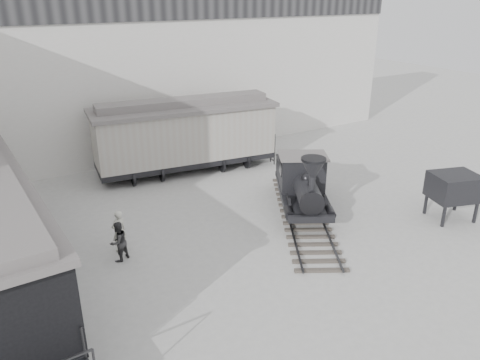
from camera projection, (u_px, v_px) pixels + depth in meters
ground at (313, 256)px, 18.19m from camera, size 90.00×90.00×0.00m
north_wall at (158, 63)px, 27.97m from camera, size 34.00×2.51×11.00m
locomotive at (303, 187)px, 21.46m from camera, size 6.40×9.11×3.30m
boxcar at (185, 133)px, 26.04m from camera, size 10.47×4.42×4.16m
visitor_a at (119, 231)px, 18.24m from camera, size 0.72×0.57×1.72m
visitor_b at (118, 242)px, 17.61m from camera, size 0.96×0.88×1.60m
coal_hopper at (453, 190)px, 20.68m from camera, size 2.35×2.12×2.13m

